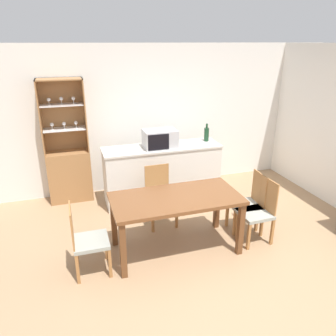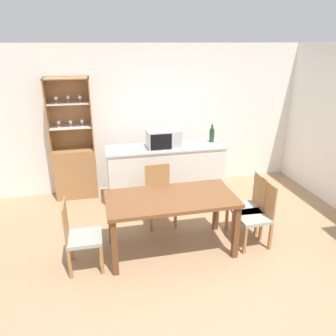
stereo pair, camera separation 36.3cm
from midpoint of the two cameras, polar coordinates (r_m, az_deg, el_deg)
ground_plane at (r=4.21m, az=9.36°, el=-16.77°), size 18.00×18.00×0.00m
wall_back at (r=5.98m, az=0.67°, el=8.68°), size 6.80×0.06×2.55m
kitchen_counter at (r=5.55m, az=1.47°, el=-0.96°), size 1.96×0.56×0.96m
display_cabinet at (r=5.82m, az=-14.17°, el=0.72°), size 0.70×0.37×2.04m
dining_table at (r=4.13m, az=3.07°, el=-6.31°), size 1.62×0.80×0.76m
dining_chair_side_right_far at (r=4.74m, az=15.93°, el=-6.56°), size 0.42×0.42×0.88m
dining_chair_head_far at (r=4.86m, az=0.69°, el=-4.96°), size 0.41×0.41×0.88m
dining_chair_side_right_near at (r=4.56m, az=17.33°, el=-7.89°), size 0.41×0.41×0.88m
dining_chair_side_left_near at (r=4.01m, az=-12.50°, el=-11.60°), size 0.40×0.40×0.88m
microwave at (r=5.29m, az=1.18°, el=5.10°), size 0.53×0.36×0.29m
wine_bottle at (r=5.67m, az=9.47°, el=5.67°), size 0.08×0.08×0.30m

